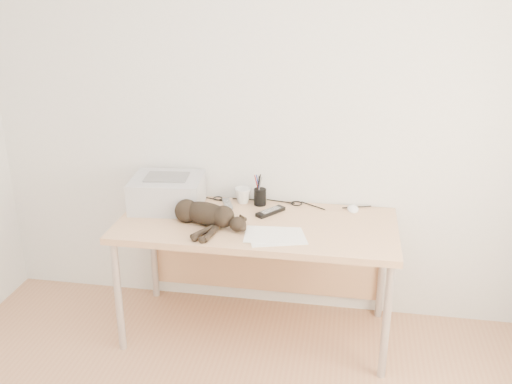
% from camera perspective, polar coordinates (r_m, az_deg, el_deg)
% --- Properties ---
extents(wall_back, '(3.50, 0.00, 3.50)m').
position_cam_1_polar(wall_back, '(3.43, 1.06, 7.97)').
color(wall_back, silver).
rests_on(wall_back, floor).
extents(desk, '(1.60, 0.70, 0.74)m').
position_cam_1_polar(desk, '(3.41, 0.28, -4.51)').
color(desk, tan).
rests_on(desk, floor).
extents(printer, '(0.45, 0.40, 0.20)m').
position_cam_1_polar(printer, '(3.50, -8.82, -0.01)').
color(printer, '#A3A3A7').
rests_on(printer, desk).
extents(papers, '(0.36, 0.29, 0.01)m').
position_cam_1_polar(papers, '(3.11, 1.90, -4.42)').
color(papers, white).
rests_on(papers, desk).
extents(cat, '(0.59, 0.39, 0.14)m').
position_cam_1_polar(cat, '(3.24, -5.31, -2.26)').
color(cat, black).
rests_on(cat, desk).
extents(mug, '(0.13, 0.13, 0.10)m').
position_cam_1_polar(mug, '(3.53, -1.30, -0.35)').
color(mug, white).
rests_on(mug, desk).
extents(pen_cup, '(0.08, 0.08, 0.19)m').
position_cam_1_polar(pen_cup, '(3.50, 0.40, -0.46)').
color(pen_cup, black).
rests_on(pen_cup, desk).
extents(remote_grey, '(0.10, 0.16, 0.02)m').
position_cam_1_polar(remote_grey, '(3.51, -2.87, -1.19)').
color(remote_grey, slate).
rests_on(remote_grey, desk).
extents(remote_black, '(0.16, 0.19, 0.02)m').
position_cam_1_polar(remote_black, '(3.39, 1.46, -1.99)').
color(remote_black, black).
rests_on(remote_black, desk).
extents(mouse, '(0.08, 0.12, 0.04)m').
position_cam_1_polar(mouse, '(3.49, 9.68, -1.48)').
color(mouse, white).
rests_on(mouse, desk).
extents(cable_tangle, '(1.36, 0.07, 0.01)m').
position_cam_1_polar(cable_tangle, '(3.56, 0.87, -0.94)').
color(cable_tangle, black).
rests_on(cable_tangle, desk).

